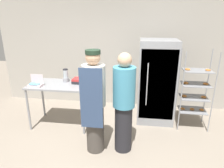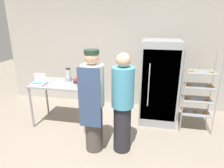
{
  "view_description": "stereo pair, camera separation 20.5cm",
  "coord_description": "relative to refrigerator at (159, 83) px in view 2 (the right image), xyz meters",
  "views": [
    {
      "loc": [
        0.48,
        -2.62,
        2.26
      ],
      "look_at": [
        0.02,
        0.72,
        1.11
      ],
      "focal_mm": 32.0,
      "sensor_mm": 36.0,
      "label": 1
    },
    {
      "loc": [
        0.68,
        -2.59,
        2.26
      ],
      "look_at": [
        0.02,
        0.72,
        1.11
      ],
      "focal_mm": 32.0,
      "sensor_mm": 36.0,
      "label": 2
    }
  ],
  "objects": [
    {
      "name": "back_wall",
      "position": [
        -0.87,
        0.83,
        0.57
      ],
      "size": [
        6.4,
        0.12,
        2.96
      ],
      "primitive_type": "cube",
      "color": "#ADA89E",
      "rests_on": "ground_plane"
    },
    {
      "name": "ground_plane",
      "position": [
        -0.87,
        -1.61,
        -0.91
      ],
      "size": [
        14.0,
        14.0,
        0.0
      ],
      "primitive_type": "plane",
      "color": "gray"
    },
    {
      "name": "person_baker",
      "position": [
        -1.1,
        -1.28,
        0.02
      ],
      "size": [
        0.38,
        0.4,
        1.78
      ],
      "color": "#47423D",
      "rests_on": "ground_plane"
    },
    {
      "name": "donut_box",
      "position": [
        -2.43,
        -0.72,
        0.07
      ],
      "size": [
        0.27,
        0.19,
        0.23
      ],
      "color": "silver",
      "rests_on": "prep_counter"
    },
    {
      "name": "binder_stack",
      "position": [
        -1.61,
        -0.38,
        0.07
      ],
      "size": [
        0.3,
        0.26,
        0.1
      ],
      "color": "#232328",
      "rests_on": "prep_counter"
    },
    {
      "name": "person_customer",
      "position": [
        -0.62,
        -1.2,
        -0.02
      ],
      "size": [
        0.37,
        0.37,
        1.74
      ],
      "color": "#232328",
      "rests_on": "ground_plane"
    },
    {
      "name": "prep_counter",
      "position": [
        -2.02,
        -0.5,
        -0.08
      ],
      "size": [
        1.23,
        0.72,
        0.93
      ],
      "color": "gray",
      "rests_on": "ground_plane"
    },
    {
      "name": "baking_rack",
      "position": [
        0.77,
        -0.19,
        -0.1
      ],
      "size": [
        0.62,
        0.46,
        1.65
      ],
      "color": "#93969B",
      "rests_on": "ground_plane"
    },
    {
      "name": "refrigerator",
      "position": [
        0.0,
        0.0,
        0.0
      ],
      "size": [
        0.78,
        0.72,
        1.82
      ],
      "color": "gray",
      "rests_on": "ground_plane"
    },
    {
      "name": "blender_pitcher",
      "position": [
        -1.93,
        -0.34,
        0.15
      ],
      "size": [
        0.13,
        0.13,
        0.28
      ],
      "color": "#99999E",
      "rests_on": "prep_counter"
    }
  ]
}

